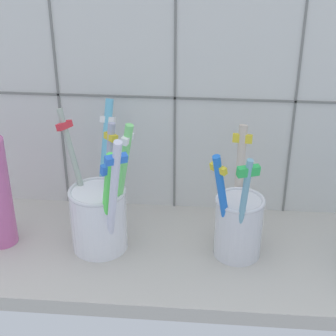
# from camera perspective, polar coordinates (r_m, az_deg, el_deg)

# --- Properties ---
(counter_slab) EXTENTS (0.64, 0.22, 0.02)m
(counter_slab) POSITION_cam_1_polar(r_m,az_deg,el_deg) (0.72, -0.01, -9.26)
(counter_slab) COLOR #BCB7AD
(counter_slab) RESTS_ON ground
(tile_wall_back) EXTENTS (0.64, 0.02, 0.45)m
(tile_wall_back) POSITION_cam_1_polar(r_m,az_deg,el_deg) (0.73, 0.82, 10.31)
(tile_wall_back) COLOR silver
(tile_wall_back) RESTS_ON ground
(toothbrush_cup_left) EXTENTS (0.10, 0.16, 0.18)m
(toothbrush_cup_left) POSITION_cam_1_polar(r_m,az_deg,el_deg) (0.70, -7.19, -4.57)
(toothbrush_cup_left) COLOR white
(toothbrush_cup_left) RESTS_ON counter_slab
(toothbrush_cup_right) EXTENTS (0.07, 0.10, 0.16)m
(toothbrush_cup_right) POSITION_cam_1_polar(r_m,az_deg,el_deg) (0.69, 7.43, -5.60)
(toothbrush_cup_right) COLOR silver
(toothbrush_cup_right) RESTS_ON counter_slab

